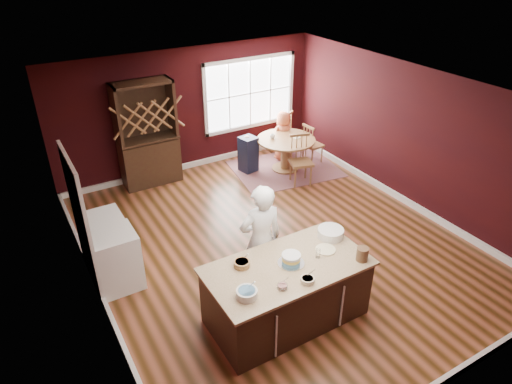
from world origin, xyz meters
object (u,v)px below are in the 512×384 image
kitchen_island (286,293)px  layer_cake (291,259)px  chair_north (281,132)px  washer (116,260)px  seated_woman (283,136)px  baker (261,240)px  high_chair (248,154)px  chair_south (301,160)px  chair_east (313,143)px  dryer (105,240)px  dining_table (286,148)px  hutch (147,135)px  toddler (249,138)px

kitchen_island → layer_cake: (0.06, 0.01, 0.55)m
chair_north → washer: bearing=-0.8°
seated_woman → washer: (-4.64, -2.51, -0.12)m
baker → high_chair: (1.80, 3.54, -0.47)m
chair_south → seated_woman: bearing=91.7°
chair_east → dryer: size_ratio=1.09×
kitchen_island → dining_table: size_ratio=1.68×
chair_south → washer: bearing=-145.8°
dining_table → high_chair: (-0.76, 0.36, -0.11)m
high_chair → dryer: dryer is taller
kitchen_island → chair_north: 5.59m
layer_cake → dryer: 3.17m
baker → washer: bearing=-26.2°
kitchen_island → chair_north: bearing=57.6°
kitchen_island → baker: bearing=89.8°
kitchen_island → chair_south: (2.48, 3.15, 0.10)m
hutch → washer: (-1.56, -2.94, -0.64)m
chair_east → layer_cake: bearing=134.1°
kitchen_island → layer_cake: 0.56m
baker → chair_north: (2.99, 4.02, -0.36)m
seated_woman → chair_south: bearing=67.3°
hutch → dryer: size_ratio=2.50×
layer_cake → hutch: 4.81m
chair_south → toddler: bearing=139.2°
layer_cake → seated_woman: (2.77, 4.37, -0.41)m
washer → dryer: 0.64m
dryer → kitchen_island: bearing=-54.2°
kitchen_island → high_chair: kitchen_island is taller
chair_north → chair_south: bearing=40.4°
baker → chair_east: (3.32, 3.16, -0.41)m
seated_woman → high_chair: seated_woman is taller
chair_east → washer: 5.50m
chair_east → chair_north: bearing=15.1°
hutch → seated_woman: bearing=-7.9°
chair_north → washer: size_ratio=1.13×
chair_east → washer: chair_east is taller
dining_table → seated_woman: (0.26, 0.51, 0.05)m
chair_east → dryer: (-5.13, -1.34, -0.04)m
kitchen_island → high_chair: size_ratio=2.57×
chair_east → baker: bearing=128.1°
layer_cake → chair_east: bearing=49.7°
kitchen_island → hutch: (-0.25, 4.81, 0.67)m
baker → dining_table: bearing=-122.1°
baker → washer: 2.20m
dining_table → chair_south: bearing=-97.1°
seated_woman → toddler: size_ratio=4.52×
seated_woman → hutch: hutch is taller
baker → washer: baker is taller
dryer → chair_south: bearing=8.4°
baker → seated_woman: 4.66m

